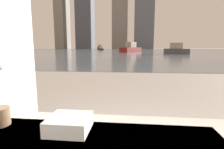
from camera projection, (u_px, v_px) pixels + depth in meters
towel_stack at (69, 124)px, 0.95m from camera, size 0.22×0.21×0.08m
harbor_water at (130, 50)px, 61.15m from camera, size 180.00×110.00×0.01m
harbor_boat_0 at (176, 50)px, 26.76m from camera, size 3.02×4.73×1.68m
harbor_boat_2 at (100, 48)px, 77.70m from camera, size 3.31×5.91×2.10m
harbor_boat_3 at (131, 49)px, 35.60m from camera, size 4.56×5.61×2.05m
harbor_boat_5 at (101, 49)px, 60.09m from camera, size 2.15×3.33×1.18m
skyline_tower_2 at (120, 21)px, 114.13m from camera, size 9.97×6.98×35.64m
skyline_tower_3 at (144, 1)px, 110.65m from camera, size 11.86×13.25×60.09m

